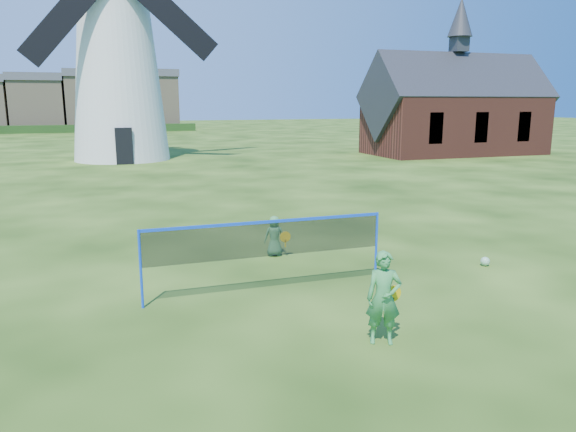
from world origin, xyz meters
The scene contains 7 objects.
ground centered at (0.00, 0.00, 0.00)m, with size 220.00×220.00×0.00m, color black.
windmill centered at (-2.11, 28.78, 6.65)m, with size 12.64×6.33×18.53m.
chapel centered at (22.05, 25.21, 3.20)m, with size 13.45×6.52×11.37m.
badminton_net centered at (-0.43, 0.00, 1.14)m, with size 5.05×0.05×1.55m.
player_girl centered at (0.69, -2.85, 0.77)m, with size 0.75×0.56×1.55m.
player_boy centered at (0.57, 2.66, 0.52)m, with size 0.63×0.43×1.04m.
play_ball centered at (5.13, 0.15, 0.11)m, with size 0.22×0.22×0.22m, color green.
Camera 1 is at (-3.48, -10.23, 3.88)m, focal length 33.86 mm.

